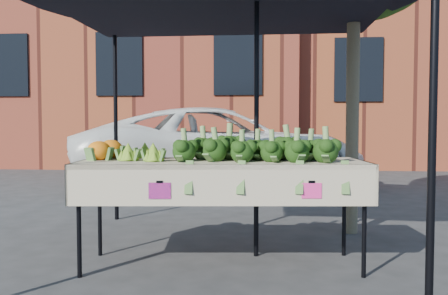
# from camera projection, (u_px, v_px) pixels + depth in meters

# --- Properties ---
(ground) EXTENTS (90.00, 90.00, 0.00)m
(ground) POSITION_uv_depth(u_px,v_px,m) (235.00, 265.00, 4.18)
(ground) COLOR #2A2A2C
(table) EXTENTS (2.46, 1.02, 0.90)m
(table) POSITION_uv_depth(u_px,v_px,m) (222.00, 213.00, 4.14)
(table) COLOR beige
(table) RESTS_ON ground
(canopy) EXTENTS (3.16, 3.16, 2.74)m
(canopy) POSITION_uv_depth(u_px,v_px,m) (219.00, 106.00, 4.51)
(canopy) COLOR black
(canopy) RESTS_ON ground
(broccoli_heap) EXTENTS (1.38, 0.58, 0.28)m
(broccoli_heap) POSITION_uv_depth(u_px,v_px,m) (254.00, 144.00, 4.11)
(broccoli_heap) COLOR black
(broccoli_heap) RESTS_ON table
(romanesco_cluster) EXTENTS (0.44, 0.58, 0.21)m
(romanesco_cluster) POSITION_uv_depth(u_px,v_px,m) (146.00, 147.00, 4.21)
(romanesco_cluster) COLOR #73A633
(romanesco_cluster) RESTS_ON table
(cauliflower_pair) EXTENTS (0.24, 0.44, 0.19)m
(cauliflower_pair) POSITION_uv_depth(u_px,v_px,m) (105.00, 148.00, 4.28)
(cauliflower_pair) COLOR orange
(cauliflower_pair) RESTS_ON table
(vehicle) EXTENTS (2.15, 2.81, 5.40)m
(vehicle) POSITION_uv_depth(u_px,v_px,m) (219.00, 43.00, 9.10)
(vehicle) COLOR white
(vehicle) RESTS_ON ground
(street_tree) EXTENTS (2.06, 2.06, 4.06)m
(street_tree) POSITION_uv_depth(u_px,v_px,m) (353.00, 48.00, 5.30)
(street_tree) COLOR #1E4C14
(street_tree) RESTS_ON ground
(building_left) EXTENTS (12.00, 8.00, 9.00)m
(building_left) POSITION_uv_depth(u_px,v_px,m) (112.00, 25.00, 16.35)
(building_left) COLOR maroon
(building_left) RESTS_ON ground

